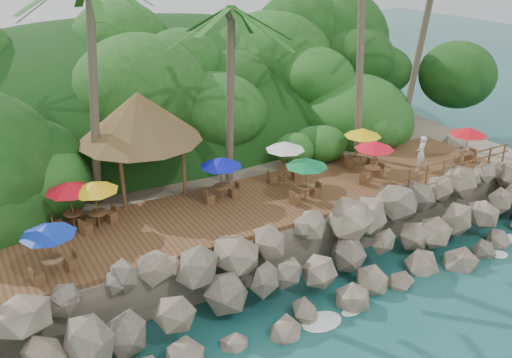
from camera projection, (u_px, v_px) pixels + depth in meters
ground at (336, 319)px, 20.43m from camera, size 140.00×140.00×0.00m
land_base at (172, 156)px, 32.67m from camera, size 32.00×25.20×2.10m
jungle_hill at (133, 136)px, 39.03m from camera, size 44.80×28.00×15.40m
seawall at (307, 267)px, 21.54m from camera, size 29.00×4.00×2.30m
terrace at (256, 204)px, 24.28m from camera, size 26.00×5.00×0.20m
jungle_foliage at (180, 178)px, 32.30m from camera, size 44.00×16.00×12.00m
foam_line at (332, 314)px, 20.65m from camera, size 25.20×0.80×0.06m
palapa at (139, 117)px, 24.07m from camera, size 5.52×5.52×4.60m
dining_clusters at (264, 164)px, 23.85m from camera, size 22.13×5.06×2.02m
railing at (460, 163)px, 26.75m from camera, size 7.20×0.10×1.00m
waiter at (421, 153)px, 27.24m from camera, size 0.75×0.64×1.75m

